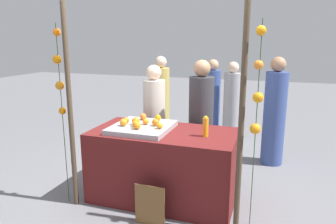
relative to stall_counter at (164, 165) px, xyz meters
The scene contains 25 objects.
ground_plane 0.43m from the stall_counter, ahead, with size 24.00×24.00×0.00m, color slate.
stall_counter is the anchor object (origin of this frame).
orange_tray 0.53m from the stall_counter, behind, with size 0.68×0.72×0.06m, color #9EA0A5.
orange_0 0.59m from the stall_counter, 124.82° to the left, with size 0.07×0.07×0.07m, color orange.
orange_1 0.54m from the stall_counter, 94.64° to the right, with size 0.07×0.07×0.07m, color orange.
orange_2 0.62m from the stall_counter, 156.58° to the right, with size 0.07×0.07×0.07m, color orange.
orange_3 0.72m from the stall_counter, 162.81° to the right, with size 0.09×0.09×0.09m, color orange.
orange_4 0.64m from the stall_counter, behind, with size 0.09×0.09×0.09m, color orange.
orange_5 0.72m from the stall_counter, behind, with size 0.07×0.07×0.07m, color orange.
orange_6 0.54m from the stall_counter, behind, with size 0.09×0.09×0.09m, color orange.
orange_7 0.62m from the stall_counter, 139.31° to the right, with size 0.09×0.09×0.09m, color orange.
orange_8 0.67m from the stall_counter, 150.27° to the left, with size 0.08×0.08×0.08m, color orange.
orange_9 0.58m from the stall_counter, behind, with size 0.08×0.08×0.08m, color orange.
juice_bottle 0.74m from the stall_counter, ahead, with size 0.06×0.06×0.23m.
chalkboard_sign 0.65m from the stall_counter, 84.40° to the right, with size 0.33×0.03×0.46m.
vendor_left 0.88m from the stall_counter, 119.17° to the left, with size 0.32×0.32×1.57m.
vendor_right 0.83m from the stall_counter, 67.73° to the left, with size 0.33×0.33×1.66m.
crowd_person_0 2.05m from the stall_counter, 52.48° to the left, with size 0.33×0.33×1.67m.
crowd_person_1 2.28m from the stall_counter, 111.01° to the left, with size 0.32×0.32×1.62m.
crowd_person_2 2.47m from the stall_counter, 78.92° to the left, with size 0.31×0.31×1.52m.
crowd_person_3 2.62m from the stall_counter, 88.50° to the left, with size 0.31×0.31×1.55m.
canopy_post_left 1.28m from the stall_counter, 152.44° to the right, with size 0.06×0.06×2.31m, color #473828.
canopy_post_right 1.28m from the stall_counter, 27.56° to the right, with size 0.06×0.06×2.31m, color #473828.
garland_strand_left 1.61m from the stall_counter, 155.79° to the right, with size 0.11×0.11×2.09m.
garland_strand_right 1.59m from the stall_counter, 26.28° to the right, with size 0.10×0.10×2.09m.
Camera 1 is at (1.21, -3.39, 1.92)m, focal length 33.85 mm.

